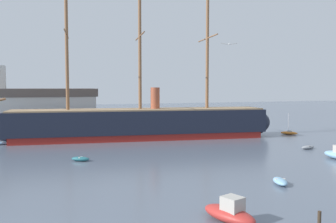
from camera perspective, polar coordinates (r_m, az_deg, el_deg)
name	(u,v)px	position (r m, az deg, el deg)	size (l,w,h in m)	color
tall_ship	(140,123)	(72.42, -4.31, -1.80)	(59.56, 15.66, 28.73)	maroon
motorboat_foreground_left	(230,213)	(29.38, 9.50, -15.17)	(3.43, 5.18, 2.01)	#B22D28
dinghy_near_centre	(280,181)	(41.09, 16.93, -10.28)	(2.07, 3.09, 0.67)	#7FB2D6
dinghy_alongside_bow	(80,159)	(52.71, -13.37, -7.13)	(2.78, 2.29, 0.61)	#236670
dinghy_alongside_stern	(308,147)	(65.20, 20.81, -5.18)	(2.53, 1.21, 0.59)	gray
dinghy_far_left	(3,143)	(71.90, -24.18, -4.47)	(2.40, 1.37, 0.53)	#7FB2D6
sailboat_far_right	(289,133)	(83.38, 18.20, -3.14)	(3.11, 3.32, 4.56)	orange
motorboat_distant_centre	(146,129)	(83.71, -3.40, -2.78)	(4.34, 3.25, 1.69)	orange
mooring_piling_nearest	(319,220)	(29.92, 22.33, -15.20)	(0.26, 0.26, 1.27)	#382B1E
seagull_in_flight	(229,44)	(32.23, 9.42, 10.25)	(1.35, 0.61, 0.14)	silver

